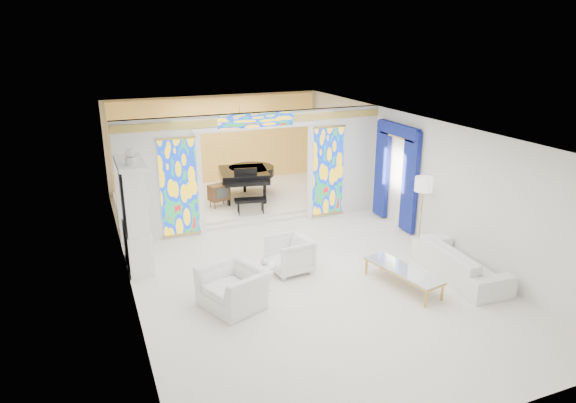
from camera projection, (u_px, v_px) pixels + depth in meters
name	position (u px, v px, depth m)	size (l,w,h in m)	color
floor	(285.00, 253.00, 11.99)	(12.00, 12.00, 0.00)	white
ceiling	(284.00, 125.00, 11.04)	(7.00, 12.00, 0.02)	white
wall_back	(217.00, 141.00, 16.79)	(7.00, 0.02, 3.00)	white
wall_front	(467.00, 327.00, 6.24)	(7.00, 0.02, 3.00)	white
wall_left	(122.00, 211.00, 10.26)	(0.02, 12.00, 3.00)	white
wall_right	(415.00, 176.00, 12.77)	(0.02, 12.00, 3.00)	white
partition_wall	(256.00, 165.00, 13.22)	(7.00, 0.22, 3.00)	white
stained_glass_left	(179.00, 188.00, 12.51)	(0.90, 0.04, 2.40)	gold
stained_glass_right	(328.00, 171.00, 13.96)	(0.90, 0.04, 2.40)	gold
stained_glass_transom	(256.00, 120.00, 12.76)	(2.00, 0.04, 0.34)	gold
alcove_platform	(235.00, 199.00, 15.56)	(6.80, 3.80, 0.18)	white
gold_curtain_back	(218.00, 142.00, 16.68)	(6.70, 0.10, 2.90)	#FBC057
chandelier	(240.00, 118.00, 14.77)	(0.48, 0.48, 0.30)	gold
blue_drapes	(396.00, 167.00, 13.32)	(0.14, 1.85, 2.65)	navy
china_cabinet	(135.00, 216.00, 10.99)	(0.56, 1.46, 2.72)	white
armchair_left	(234.00, 287.00, 9.58)	(1.16, 1.01, 0.75)	silver
armchair_right	(290.00, 255.00, 10.96)	(0.82, 0.85, 0.77)	silver
sofa	(461.00, 262.00, 10.71)	(2.34, 0.91, 0.68)	white
side_table	(265.00, 273.00, 10.20)	(0.48, 0.48, 0.55)	white
vase	(265.00, 260.00, 10.11)	(0.17, 0.17, 0.18)	white
coffee_table	(403.00, 270.00, 10.29)	(0.88, 1.84, 0.40)	silver
floor_lamp	(423.00, 188.00, 12.00)	(0.42, 0.42, 1.70)	gold
grand_piano	(247.00, 174.00, 15.28)	(1.94, 2.71, 1.05)	black
tv_console	(219.00, 193.00, 14.50)	(0.63, 0.50, 0.64)	#53371E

